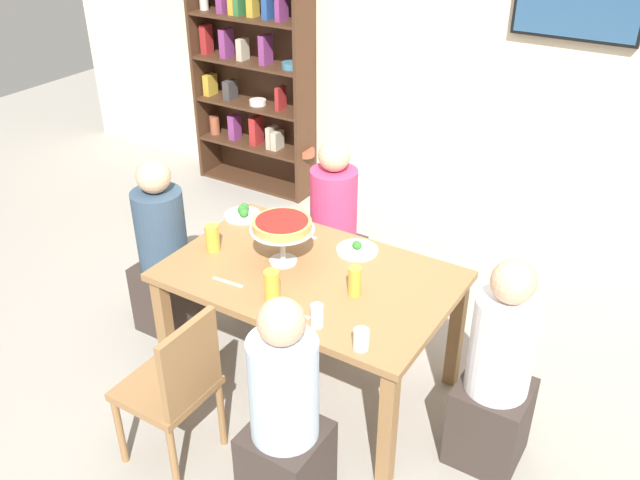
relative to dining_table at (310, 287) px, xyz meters
name	(u,v)px	position (x,y,z in m)	size (l,w,h in m)	color
ground_plane	(311,380)	(0.00, 0.00, -0.65)	(12.00, 12.00, 0.00)	gray
rear_partition	(474,53)	(0.00, 2.20, 0.75)	(8.00, 0.12, 2.80)	beige
dining_table	(310,287)	(0.00, 0.00, 0.00)	(1.49, 0.95, 0.74)	olive
bookshelf	(253,56)	(-1.85, 2.01, 0.51)	(1.16, 0.30, 2.21)	#422819
television	(579,3)	(0.67, 2.11, 1.18)	(0.81, 0.05, 0.46)	black
diner_near_right	(285,425)	(0.35, -0.76, -0.16)	(0.34, 0.34, 1.15)	#382D28
diner_head_west	(165,260)	(-1.04, -0.02, -0.16)	(0.34, 0.34, 1.15)	#382D28
diner_head_east	(496,380)	(1.04, 0.00, -0.16)	(0.34, 0.34, 1.15)	#382D28
diner_far_left	(333,235)	(-0.32, 0.78, -0.16)	(0.34, 0.34, 1.15)	#382D28
chair_near_left	(176,384)	(-0.23, -0.81, -0.16)	(0.40, 0.40, 0.87)	olive
deep_dish_pizza_stand	(282,227)	(-0.18, 0.02, 0.30)	(0.34, 0.34, 0.25)	silver
salad_plate_near_diner	(357,249)	(0.10, 0.32, 0.11)	(0.23, 0.23, 0.06)	white
salad_plate_far_diner	(243,213)	(-0.68, 0.32, 0.11)	(0.22, 0.22, 0.07)	white
beer_glass_amber_tall	(355,281)	(0.29, -0.05, 0.17)	(0.06, 0.06, 0.15)	gold
beer_glass_amber_short	(272,285)	(-0.03, -0.29, 0.17)	(0.08, 0.08, 0.16)	gold
beer_glass_amber_spare	(212,238)	(-0.58, -0.08, 0.17)	(0.08, 0.08, 0.15)	gold
water_glass_clear_near	(266,222)	(-0.46, 0.25, 0.15)	(0.07, 0.07, 0.11)	white
water_glass_clear_far	(361,339)	(0.52, -0.40, 0.14)	(0.07, 0.07, 0.10)	white
water_glass_clear_spare	(317,316)	(0.27, -0.36, 0.15)	(0.06, 0.06, 0.12)	white
cutlery_fork_near	(303,235)	(-0.25, 0.32, 0.09)	(0.18, 0.02, 0.01)	silver
cutlery_knife_near	(228,282)	(-0.31, -0.30, 0.09)	(0.18, 0.02, 0.01)	silver
cutlery_fork_far	(294,312)	(0.12, -0.34, 0.09)	(0.18, 0.02, 0.01)	silver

